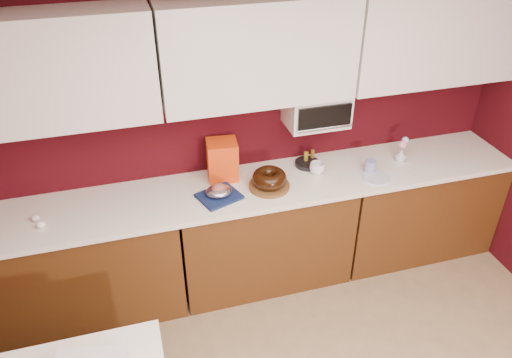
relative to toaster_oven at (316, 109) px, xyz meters
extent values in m
cube|color=white|center=(-0.45, -2.10, 1.12)|extent=(4.00, 4.50, 0.02)
cube|color=#3E080E|center=(-0.45, 0.15, -0.12)|extent=(4.00, 0.02, 2.50)
cube|color=#502C10|center=(-1.78, -0.17, -0.95)|extent=(1.31, 0.58, 0.86)
cube|color=#502C10|center=(-0.45, -0.17, -0.95)|extent=(1.31, 0.58, 0.86)
cube|color=#502C10|center=(0.88, -0.17, -0.95)|extent=(1.31, 0.58, 0.86)
cube|color=white|center=(-0.45, -0.17, -0.49)|extent=(4.00, 0.62, 0.04)
cube|color=white|center=(-1.78, -0.02, 0.48)|extent=(1.31, 0.33, 0.70)
cube|color=white|center=(-0.45, -0.02, 0.48)|extent=(1.31, 0.33, 0.70)
cube|color=white|center=(0.88, -0.02, 0.48)|extent=(1.31, 0.33, 0.70)
cube|color=white|center=(0.00, 0.00, 0.00)|extent=(0.45, 0.30, 0.25)
cube|color=black|center=(0.00, -0.16, 0.00)|extent=(0.40, 0.02, 0.18)
cylinder|color=silver|center=(0.00, -0.18, -0.07)|extent=(0.42, 0.02, 0.02)
cylinder|color=brown|center=(-0.43, -0.22, -0.46)|extent=(0.38, 0.38, 0.03)
torus|color=black|center=(-0.43, -0.22, -0.39)|extent=(0.32, 0.32, 0.10)
cube|color=#15224F|center=(-0.80, -0.25, -0.46)|extent=(0.34, 0.32, 0.02)
ellipsoid|color=silver|center=(-0.80, -0.25, -0.42)|extent=(0.19, 0.16, 0.07)
ellipsoid|color=#A05849|center=(-0.80, -0.25, -0.40)|extent=(0.11, 0.10, 0.06)
cube|color=red|center=(-0.72, 0.01, -0.32)|extent=(0.24, 0.22, 0.30)
cylinder|color=black|center=(-0.05, -0.01, -0.46)|extent=(0.23, 0.23, 0.03)
imported|color=white|center=(-0.02, -0.14, -0.42)|extent=(0.14, 0.14, 0.11)
cylinder|color=#1B1D98|center=(0.38, -0.23, -0.42)|extent=(0.09, 0.09, 0.10)
imported|color=silver|center=(0.69, -0.14, -0.42)|extent=(0.09, 0.09, 0.11)
sphere|color=pink|center=(0.69, -0.14, -0.33)|extent=(0.06, 0.06, 0.06)
sphere|color=#97C2F1|center=(0.72, -0.12, -0.30)|extent=(0.05, 0.05, 0.05)
cylinder|color=silver|center=(0.38, -0.32, -0.47)|extent=(0.26, 0.26, 0.01)
cylinder|color=olive|center=(-0.05, 0.02, -0.42)|extent=(0.04, 0.04, 0.10)
ellipsoid|color=white|center=(-1.99, -0.26, -0.45)|extent=(0.07, 0.07, 0.05)
ellipsoid|color=white|center=(-2.03, -0.18, -0.45)|extent=(0.07, 0.06, 0.04)
cylinder|color=brown|center=(0.01, 0.04, -0.42)|extent=(0.03, 0.03, 0.10)
camera|label=1|loc=(-1.35, -3.10, 1.55)|focal=35.00mm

